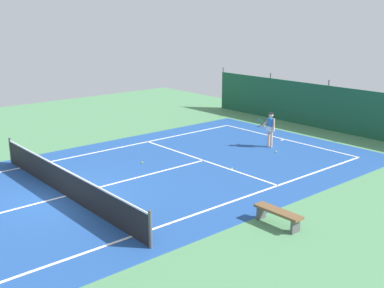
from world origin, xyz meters
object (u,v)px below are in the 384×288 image
Objects in this scene: courtside_bench at (278,214)px; tennis_ball_midcourt at (142,162)px; tennis_player at (270,127)px; tennis_ball_near_player at (232,169)px; tennis_ball_by_sideline at (276,152)px; parked_car at (325,102)px; tennis_net at (65,182)px.

tennis_ball_midcourt is at bearing 176.54° from courtside_bench.
tennis_player is 24.85× the size of tennis_ball_near_player.
tennis_ball_by_sideline is 0.04× the size of courtside_bench.
tennis_ball_midcourt is 14.50m from parked_car.
tennis_ball_midcourt is at bearing -115.19° from tennis_ball_by_sideline.
courtside_bench is (5.92, -6.55, -0.59)m from tennis_player.
tennis_player is 1.03× the size of courtside_bench.
tennis_player reaches higher than tennis_net.
courtside_bench reaches higher than tennis_ball_by_sideline.
tennis_ball_near_player is at bearing 149.34° from courtside_bench.
courtside_bench is at bearing 143.17° from tennis_player.
tennis_ball_by_sideline is 7.91m from courtside_bench.
tennis_ball_by_sideline is (2.63, 5.58, 0.00)m from tennis_ball_midcourt.
courtside_bench reaches higher than tennis_ball_near_player.
tennis_ball_near_player is at bearing 36.83° from tennis_ball_midcourt.
tennis_ball_near_player is 0.02× the size of parked_car.
tennis_ball_near_player is 12.80m from parked_car.
tennis_ball_midcourt is at bearing 108.54° from tennis_net.
tennis_ball_midcourt is 0.02× the size of parked_car.
tennis_net is 10.29m from tennis_player.
tennis_ball_by_sideline is (1.22, 9.77, -0.48)m from tennis_net.
tennis_net is 153.33× the size of tennis_ball_midcourt.
tennis_net is 9.86m from tennis_ball_by_sideline.
tennis_net is 4.44m from tennis_ball_midcourt.
tennis_player is at bearing 73.53° from tennis_ball_midcourt.
tennis_ball_near_player and tennis_ball_midcourt have the same top height.
parked_car reaches higher than tennis_ball_near_player.
tennis_net is 6.33× the size of courtside_bench.
tennis_ball_by_sideline is at bearing 82.87° from tennis_net.
tennis_ball_near_player is at bearing 75.66° from tennis_net.
courtside_bench is (5.09, -6.05, 0.34)m from tennis_ball_by_sideline.
tennis_ball_near_player is 5.42m from courtside_bench.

